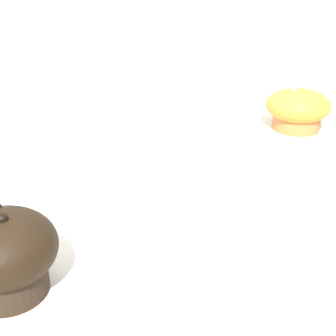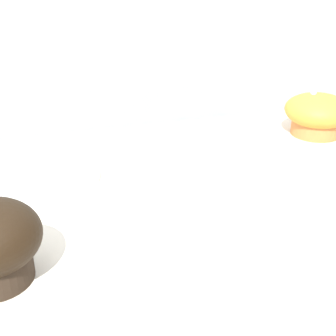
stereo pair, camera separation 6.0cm
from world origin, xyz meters
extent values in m
cube|color=#A8B2B7|center=(0.00, 0.60, 0.90)|extent=(3.20, 0.10, 1.80)
cylinder|color=#C4793F|center=(0.26, 0.18, 0.90)|extent=(0.09, 0.09, 0.04)
ellipsoid|color=orange|center=(0.26, 0.18, 0.93)|extent=(0.12, 0.12, 0.06)
sphere|color=white|center=(0.26, 0.20, 0.95)|extent=(0.01, 0.01, 0.01)
sphere|color=white|center=(0.25, 0.19, 0.95)|extent=(0.01, 0.01, 0.01)
cylinder|color=white|center=(-0.22, 0.14, 0.88)|extent=(0.16, 0.16, 0.01)
torus|color=white|center=(-0.22, 0.14, 0.89)|extent=(0.16, 0.16, 0.01)
camera|label=1|loc=(-0.29, -0.46, 1.19)|focal=50.00mm
camera|label=2|loc=(-0.23, -0.48, 1.19)|focal=50.00mm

